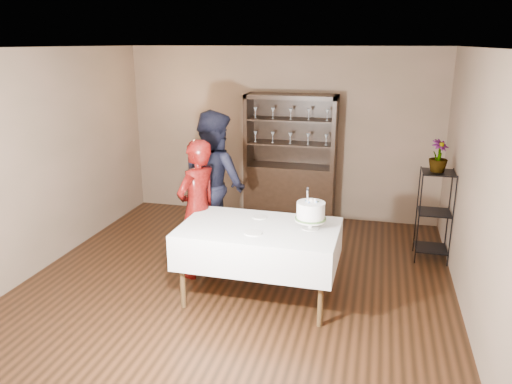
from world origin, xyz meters
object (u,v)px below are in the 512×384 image
man (215,184)px  cake (311,212)px  woman (197,209)px  potted_plant (439,156)px  cake_table (259,244)px  china_hutch (290,180)px  plant_etagere (434,212)px

man → cake: 1.73m
woman → potted_plant: (2.78, 1.15, 0.55)m
cake_table → potted_plant: 2.59m
cake_table → woman: size_ratio=1.02×
cake_table → potted_plant: bearing=39.1°
woman → cake: woman is taller
china_hutch → cake_table: 2.63m
cake → cake_table: bearing=-172.7°
plant_etagere → potted_plant: (-0.02, -0.01, 0.74)m
man → potted_plant: man is taller
cake_table → woman: 0.97m
china_hutch → cake: size_ratio=4.32×
china_hutch → man: size_ratio=1.03×
china_hutch → potted_plant: (2.06, -1.06, 0.73)m
china_hutch → cake_table: china_hutch is taller
man → cake: size_ratio=4.19×
woman → man: man is taller
china_hutch → cake_table: bearing=-87.1°
plant_etagere → cake: 2.09m
china_hutch → plant_etagere: 2.33m
plant_etagere → man: bearing=-170.0°
woman → plant_etagere: bearing=135.8°
potted_plant → man: bearing=-170.1°
man → plant_etagere: bearing=-132.9°
cake_table → china_hutch: bearing=92.9°
china_hutch → man: 1.74m
china_hutch → cake: 2.67m
cake → potted_plant: size_ratio=1.14×
cake_table → cake: bearing=7.3°
china_hutch → man: (-0.73, -1.55, 0.31)m
woman → cake: (1.40, -0.34, 0.19)m
plant_etagere → man: man is taller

